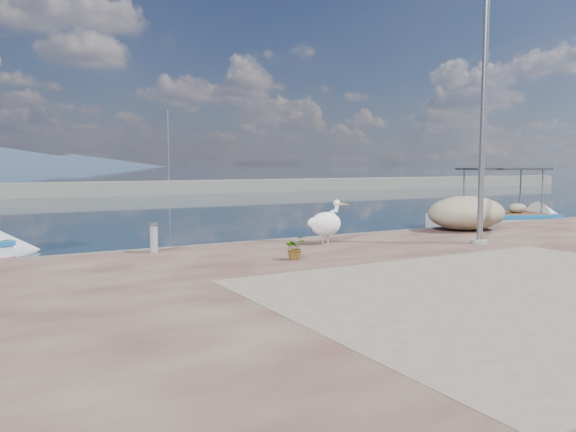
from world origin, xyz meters
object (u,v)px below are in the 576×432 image
Objects in this scene: boat_right at (500,222)px; bollard_near at (154,236)px; lamp_post at (482,123)px; pelican at (326,223)px.

boat_right reaches higher than bollard_near.
pelican is at bearing 152.24° from lamp_post.
lamp_post is (3.75, -1.97, 2.73)m from pelican.
pelican is 5.04m from lamp_post.
bollard_near is at bearing -151.79° from boat_right.
pelican is 4.63m from bollard_near.
boat_right is 0.92× the size of lamp_post.
lamp_post is (-7.29, -5.41, 3.57)m from boat_right.
lamp_post is at bearing -20.57° from pelican.
bollard_near is (-15.59, -2.63, 0.68)m from boat_right.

